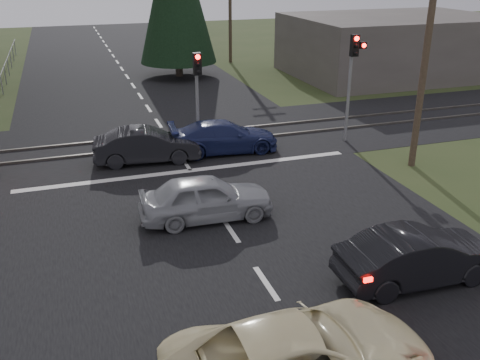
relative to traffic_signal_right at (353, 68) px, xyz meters
name	(u,v)px	position (x,y,z in m)	size (l,w,h in m)	color
ground	(266,284)	(-7.55, -9.47, -3.31)	(120.00, 120.00, 0.00)	#2F3D1C
road	(180,156)	(-7.55, 0.53, -3.31)	(14.00, 100.00, 0.01)	black
rail_corridor	(171,141)	(-7.55, 2.53, -3.31)	(120.00, 8.00, 0.01)	black
stop_line	(190,170)	(-7.55, -1.27, -3.30)	(13.00, 0.35, 0.00)	silver
rail_near	(174,146)	(-7.55, 1.73, -3.26)	(120.00, 0.12, 0.10)	#59544C
rail_far	(167,135)	(-7.55, 3.33, -3.26)	(120.00, 0.12, 0.10)	#59544C
traffic_signal_right	(353,68)	(0.00, 0.00, 0.00)	(0.68, 0.48, 4.70)	slate
traffic_signal_center	(198,84)	(-6.55, 1.20, -0.51)	(0.32, 0.48, 4.10)	slate
utility_pole_near	(427,44)	(0.95, -3.47, 1.41)	(1.80, 0.26, 9.00)	#4C3D2D
utility_pole_mid	(230,0)	(0.95, 20.53, 1.41)	(1.80, 0.26, 9.00)	#4C3D2D
fence_left	(2,100)	(-15.35, 13.03, -3.31)	(0.10, 36.00, 1.20)	slate
building_right	(394,45)	(10.45, 12.53, -1.31)	(14.00, 10.00, 4.00)	#59514C
cream_coupe	(301,357)	(-8.22, -12.97, -2.59)	(2.40, 5.21, 1.45)	beige
dark_hatchback	(418,257)	(-3.88, -10.54, -2.62)	(1.47, 4.21, 1.39)	black
silver_car	(206,198)	(-8.02, -5.43, -2.60)	(1.68, 4.17, 1.42)	gray
blue_sedan	(224,137)	(-5.67, 0.45, -2.65)	(1.86, 4.58, 1.33)	#1A2250
dark_car_far	(147,145)	(-8.94, 0.26, -2.62)	(1.47, 4.20, 1.38)	black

